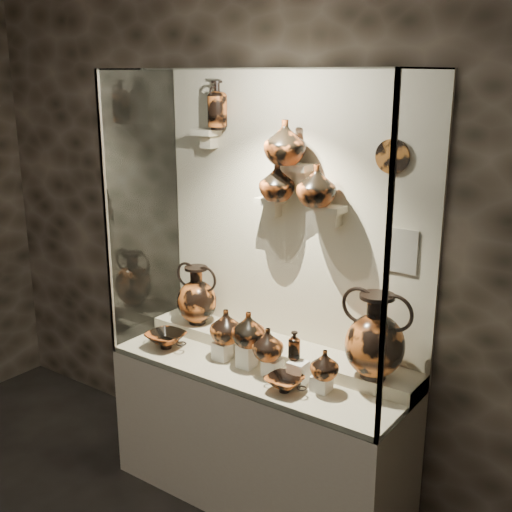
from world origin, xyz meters
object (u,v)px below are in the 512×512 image
at_px(kylix_right, 285,382).
at_px(jug_a, 226,326).
at_px(lekythos_tall, 218,102).
at_px(ovoid_vase_a, 277,182).
at_px(jug_e, 325,364).
at_px(jug_c, 268,344).
at_px(ovoid_vase_b, 285,142).
at_px(ovoid_vase_c, 317,185).
at_px(amphora_left, 197,295).
at_px(kylix_left, 166,339).
at_px(amphora_right, 375,336).
at_px(lekythos_small, 295,344).
at_px(jug_b, 249,329).

bearing_deg(kylix_right, jug_a, -172.37).
bearing_deg(lekythos_tall, ovoid_vase_a, 12.29).
bearing_deg(jug_e, ovoid_vase_a, 148.18).
xyz_separation_m(jug_c, ovoid_vase_b, (-0.07, 0.24, 1.03)).
height_order(ovoid_vase_b, ovoid_vase_c, ovoid_vase_b).
height_order(amphora_left, jug_e, amphora_left).
bearing_deg(ovoid_vase_b, ovoid_vase_a, 171.74).
relative_size(kylix_left, ovoid_vase_c, 1.32).
relative_size(jug_e, ovoid_vase_c, 0.71).
bearing_deg(amphora_right, lekythos_small, -177.49).
height_order(jug_c, ovoid_vase_c, ovoid_vase_c).
bearing_deg(amphora_left, jug_b, -11.68).
distance_m(jug_e, ovoid_vase_c, 0.90).
distance_m(ovoid_vase_b, ovoid_vase_c, 0.28).
height_order(jug_a, ovoid_vase_c, ovoid_vase_c).
bearing_deg(lekythos_tall, kylix_left, -92.63).
bearing_deg(lekythos_small, jug_c, -174.50).
distance_m(jug_b, ovoid_vase_c, 0.85).
height_order(amphora_left, lekythos_tall, lekythos_tall).
xyz_separation_m(amphora_left, ovoid_vase_b, (0.60, 0.04, 0.95)).
distance_m(jug_a, ovoid_vase_b, 1.06).
relative_size(jug_c, jug_e, 1.16).
distance_m(jug_c, ovoid_vase_a, 0.86).
bearing_deg(lekythos_tall, jug_a, -29.24).
relative_size(ovoid_vase_a, ovoid_vase_c, 0.94).
height_order(jug_e, lekythos_tall, lekythos_tall).
relative_size(jug_a, lekythos_small, 1.11).
height_order(amphora_left, kylix_right, amphora_left).
xyz_separation_m(kylix_right, ovoid_vase_b, (-0.24, 0.35, 1.15)).
relative_size(jug_e, lekythos_tall, 0.50).
height_order(jug_b, ovoid_vase_a, ovoid_vase_a).
height_order(jug_b, kylix_left, jug_b).
bearing_deg(ovoid_vase_a, amphora_left, 163.21).
xyz_separation_m(amphora_left, jug_c, (0.67, -0.21, -0.07)).
bearing_deg(ovoid_vase_c, lekythos_small, -96.59).
bearing_deg(kylix_right, lekythos_tall, 174.56).
height_order(jug_b, jug_e, jug_b).
xyz_separation_m(jug_a, ovoid_vase_a, (0.18, 0.23, 0.79)).
xyz_separation_m(jug_c, kylix_left, (-0.68, -0.06, -0.12)).
distance_m(amphora_right, jug_c, 0.56).
bearing_deg(amphora_left, ovoid_vase_c, 11.83).
xyz_separation_m(amphora_left, ovoid_vase_a, (0.55, 0.05, 0.74)).
height_order(jug_c, lekythos_small, lekythos_small).
relative_size(lekythos_small, kylix_right, 0.72).
xyz_separation_m(amphora_right, kylix_left, (-1.20, -0.24, -0.24)).
height_order(amphora_left, amphora_right, amphora_right).
bearing_deg(lekythos_tall, amphora_left, -126.78).
xyz_separation_m(amphora_right, jug_a, (-0.82, -0.15, -0.10)).
distance_m(jug_e, kylix_left, 1.03).
bearing_deg(ovoid_vase_a, ovoid_vase_b, -35.52).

